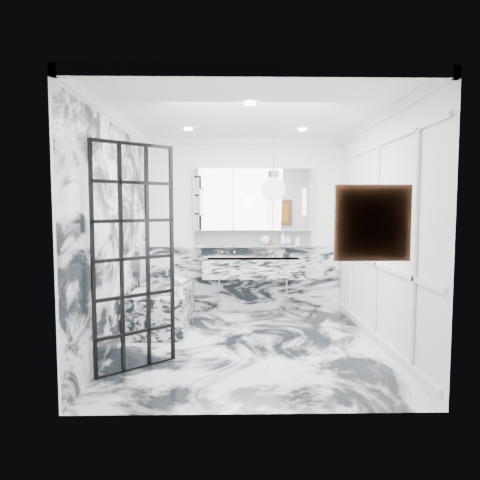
{
  "coord_description": "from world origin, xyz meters",
  "views": [
    {
      "loc": [
        -0.19,
        -5.18,
        1.69
      ],
      "look_at": [
        -0.08,
        0.5,
        1.26
      ],
      "focal_mm": 32.0,
      "sensor_mm": 36.0,
      "label": 1
    }
  ],
  "objects_px": {
    "trough_sink": "(253,268)",
    "mirror_cabinet": "(253,199)",
    "bathtub": "(164,306)",
    "crittall_door": "(135,258)"
  },
  "relations": [
    {
      "from": "crittall_door",
      "to": "trough_sink",
      "type": "relative_size",
      "value": 1.46
    },
    {
      "from": "trough_sink",
      "to": "mirror_cabinet",
      "type": "distance_m",
      "value": 1.1
    },
    {
      "from": "trough_sink",
      "to": "bathtub",
      "type": "xyz_separation_m",
      "value": [
        -1.33,
        -0.66,
        -0.45
      ]
    },
    {
      "from": "crittall_door",
      "to": "trough_sink",
      "type": "distance_m",
      "value": 2.73
    },
    {
      "from": "mirror_cabinet",
      "to": "bathtub",
      "type": "distance_m",
      "value": 2.2
    },
    {
      "from": "crittall_door",
      "to": "bathtub",
      "type": "xyz_separation_m",
      "value": [
        0.02,
        1.67,
        -0.89
      ]
    },
    {
      "from": "trough_sink",
      "to": "mirror_cabinet",
      "type": "height_order",
      "value": "mirror_cabinet"
    },
    {
      "from": "bathtub",
      "to": "trough_sink",
      "type": "bearing_deg",
      "value": 26.48
    },
    {
      "from": "trough_sink",
      "to": "mirror_cabinet",
      "type": "relative_size",
      "value": 0.84
    },
    {
      "from": "bathtub",
      "to": "crittall_door",
      "type": "bearing_deg",
      "value": -90.72
    }
  ]
}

